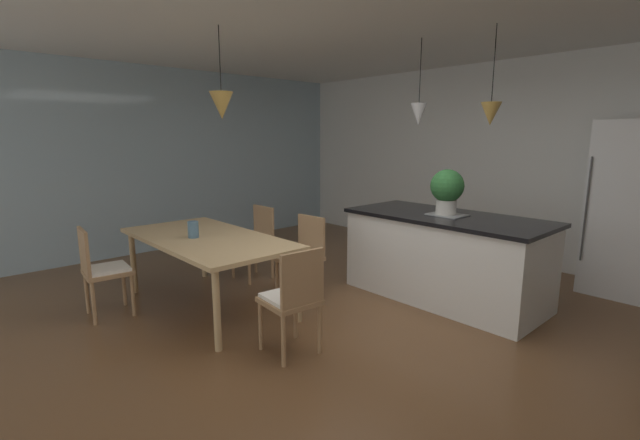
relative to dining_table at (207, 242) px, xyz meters
name	(u,v)px	position (x,y,z in m)	size (l,w,h in m)	color
ground_plane	(361,336)	(1.48, 0.66, -0.69)	(10.00, 8.40, 0.04)	brown
wall_back_kitchen	(530,164)	(1.48, 3.92, 0.68)	(10.00, 0.12, 2.70)	white
window_wall_left_glazing	(161,160)	(-2.58, 0.66, 0.68)	(0.06, 8.40, 2.70)	#9EB7C6
dining_table	(207,242)	(0.00, 0.00, 0.00)	(1.98, 1.00, 0.73)	tan
chair_far_right	(303,254)	(0.44, 0.87, -0.19)	(0.43, 0.43, 0.87)	#A87F56
chair_kitchen_end	(293,297)	(1.36, 0.00, -0.19)	(0.43, 0.43, 0.87)	#A87F56
chair_near_left	(101,268)	(-0.45, -0.87, -0.19)	(0.44, 0.44, 0.87)	#A87F56
chair_far_left	(255,240)	(-0.45, 0.87, -0.19)	(0.41, 0.41, 0.87)	#A87F56
kitchen_island	(444,256)	(1.48, 1.96, -0.20)	(2.06, 0.95, 0.91)	white
refrigerator	(630,210)	(2.72, 3.52, 0.27)	(0.72, 0.67, 1.87)	silver
pendant_over_table	(222,105)	(0.14, 0.15, 1.32)	(0.22, 0.22, 0.84)	black
pendant_over_island_main	(419,114)	(1.08, 1.96, 1.27)	(0.17, 0.17, 0.88)	black
pendant_over_island_aux	(491,114)	(1.88, 1.96, 1.25)	(0.19, 0.19, 0.90)	black
potted_plant_on_island	(447,189)	(1.46, 1.96, 0.50)	(0.34, 0.34, 0.47)	beige
vase_on_dining_table	(193,230)	(-0.05, -0.12, 0.14)	(0.10, 0.10, 0.16)	slate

